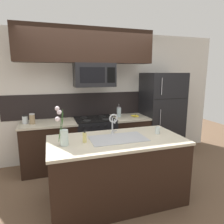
# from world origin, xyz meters

# --- Properties ---
(ground_plane) EXTENTS (10.00, 10.00, 0.00)m
(ground_plane) POSITION_xyz_m (0.00, 0.00, 0.00)
(ground_plane) COLOR brown
(rear_partition) EXTENTS (5.20, 0.10, 2.60)m
(rear_partition) POSITION_xyz_m (0.30, 1.28, 1.30)
(rear_partition) COLOR silver
(rear_partition) RESTS_ON ground
(splash_band) EXTENTS (3.40, 0.01, 0.48)m
(splash_band) POSITION_xyz_m (0.00, 1.22, 1.15)
(splash_band) COLOR black
(splash_band) RESTS_ON rear_partition
(back_counter_left) EXTENTS (1.00, 0.65, 0.91)m
(back_counter_left) POSITION_xyz_m (-0.87, 0.90, 0.46)
(back_counter_left) COLOR black
(back_counter_left) RESTS_ON ground
(back_counter_right) EXTENTS (0.73, 0.65, 0.91)m
(back_counter_right) POSITION_xyz_m (0.73, 0.90, 0.46)
(back_counter_right) COLOR black
(back_counter_right) RESTS_ON ground
(stove_range) EXTENTS (0.76, 0.64, 0.93)m
(stove_range) POSITION_xyz_m (0.00, 0.90, 0.46)
(stove_range) COLOR black
(stove_range) RESTS_ON ground
(microwave) EXTENTS (0.74, 0.40, 0.43)m
(microwave) POSITION_xyz_m (0.00, 0.88, 1.76)
(microwave) COLOR black
(upper_cabinet_band) EXTENTS (2.43, 0.34, 0.60)m
(upper_cabinet_band) POSITION_xyz_m (-0.14, 0.85, 2.27)
(upper_cabinet_band) COLOR black
(refrigerator) EXTENTS (0.80, 0.74, 1.80)m
(refrigerator) POSITION_xyz_m (1.48, 0.92, 0.90)
(refrigerator) COLOR black
(refrigerator) RESTS_ON ground
(storage_jar_tall) EXTENTS (0.10, 0.10, 0.15)m
(storage_jar_tall) POSITION_xyz_m (-1.25, 0.94, 0.99)
(storage_jar_tall) COLOR silver
(storage_jar_tall) RESTS_ON back_counter_left
(storage_jar_medium) EXTENTS (0.09, 0.09, 0.19)m
(storage_jar_medium) POSITION_xyz_m (-1.13, 0.87, 1.00)
(storage_jar_medium) COLOR #997F5B
(storage_jar_medium) RESTS_ON back_counter_left
(banana_bunch) EXTENTS (0.19, 0.13, 0.08)m
(banana_bunch) POSITION_xyz_m (0.83, 0.84, 0.93)
(banana_bunch) COLOR yellow
(banana_bunch) RESTS_ON back_counter_right
(french_press) EXTENTS (0.09, 0.09, 0.27)m
(french_press) POSITION_xyz_m (0.52, 0.96, 1.01)
(french_press) COLOR silver
(french_press) RESTS_ON back_counter_right
(island_counter) EXTENTS (1.84, 0.92, 0.91)m
(island_counter) POSITION_xyz_m (0.02, -0.35, 0.46)
(island_counter) COLOR black
(island_counter) RESTS_ON ground
(kitchen_sink) EXTENTS (0.76, 0.44, 0.16)m
(kitchen_sink) POSITION_xyz_m (0.04, -0.35, 0.84)
(kitchen_sink) COLOR #ADAFB5
(kitchen_sink) RESTS_ON island_counter
(sink_faucet) EXTENTS (0.14, 0.14, 0.31)m
(sink_faucet) POSITION_xyz_m (0.04, -0.13, 1.11)
(sink_faucet) COLOR #B7BABF
(sink_faucet) RESTS_ON island_counter
(dish_soap_bottle) EXTENTS (0.06, 0.05, 0.16)m
(dish_soap_bottle) POSITION_xyz_m (-0.42, -0.36, 0.98)
(dish_soap_bottle) COLOR #DBCC75
(dish_soap_bottle) RESTS_ON island_counter
(spare_glass) EXTENTS (0.07, 0.07, 0.10)m
(spare_glass) POSITION_xyz_m (0.67, -0.31, 0.96)
(spare_glass) COLOR silver
(spare_glass) RESTS_ON island_counter
(flower_vase) EXTENTS (0.15, 0.15, 0.49)m
(flower_vase) POSITION_xyz_m (-0.69, -0.38, 1.06)
(flower_vase) COLOR silver
(flower_vase) RESTS_ON island_counter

